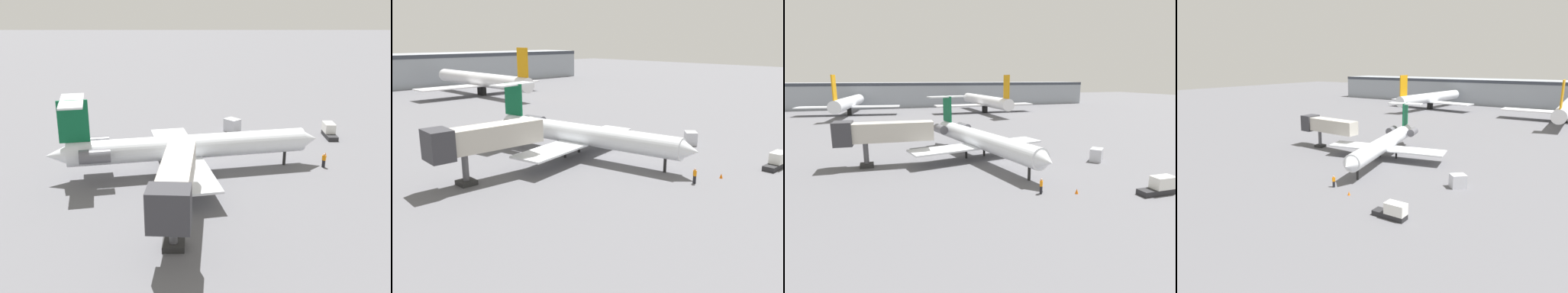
# 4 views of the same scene
# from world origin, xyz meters

# --- Properties ---
(ground_plane) EXTENTS (400.00, 400.00, 0.10)m
(ground_plane) POSITION_xyz_m (0.00, 0.00, -0.05)
(ground_plane) COLOR #5B5B60
(regional_jet) EXTENTS (21.63, 30.82, 8.96)m
(regional_jet) POSITION_xyz_m (-1.58, 2.42, 3.10)
(regional_jet) COLOR silver
(regional_jet) RESTS_ON ground_plane
(jet_bridge) EXTENTS (13.30, 3.63, 6.43)m
(jet_bridge) POSITION_xyz_m (-16.10, 2.58, 4.72)
(jet_bridge) COLOR #B7B2A8
(jet_bridge) RESTS_ON ground_plane
(ground_crew_marshaller) EXTENTS (0.45, 0.48, 1.69)m
(ground_crew_marshaller) POSITION_xyz_m (0.06, -14.16, 0.86)
(ground_crew_marshaller) COLOR black
(ground_crew_marshaller) RESTS_ON ground_plane
(baggage_tug_lead) EXTENTS (4.01, 1.43, 1.90)m
(baggage_tug_lead) POSITION_xyz_m (12.05, -18.11, 0.84)
(baggage_tug_lead) COLOR #262628
(baggage_tug_lead) RESTS_ON ground_plane
(cargo_container_uld) EXTENTS (2.63, 2.60, 1.91)m
(cargo_container_uld) POSITION_xyz_m (14.56, -4.55, 0.95)
(cargo_container_uld) COLOR silver
(cargo_container_uld) RESTS_ON ground_plane
(traffic_cone_near) EXTENTS (0.36, 0.36, 0.55)m
(traffic_cone_near) POSITION_xyz_m (3.68, -15.37, 0.28)
(traffic_cone_near) COLOR orange
(traffic_cone_near) RESTS_ON ground_plane
(terminal_building) EXTENTS (161.07, 18.71, 10.33)m
(terminal_building) POSITION_xyz_m (0.00, 102.08, 5.18)
(terminal_building) COLOR #8C939E
(terminal_building) RESTS_ON ground_plane
(parked_airliner_west_end) EXTENTS (33.12, 39.00, 13.10)m
(parked_airliner_west_end) POSITION_xyz_m (-24.70, 71.53, 4.14)
(parked_airliner_west_end) COLOR silver
(parked_airliner_west_end) RESTS_ON ground_plane
(parked_airliner_west_mid) EXTENTS (35.91, 42.71, 13.13)m
(parked_airliner_west_mid) POSITION_xyz_m (21.28, 65.77, 4.15)
(parked_airliner_west_mid) COLOR white
(parked_airliner_west_mid) RESTS_ON ground_plane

